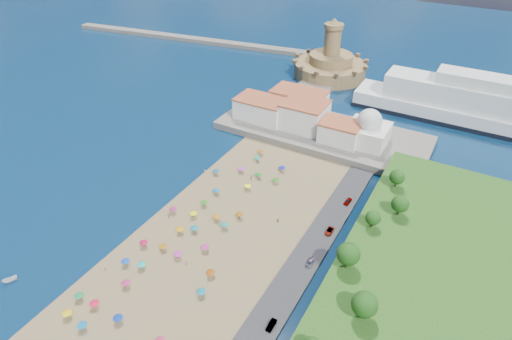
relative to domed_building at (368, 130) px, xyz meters
The scene contains 12 objects.
ground 77.60m from the domed_building, 112.91° to the right, with size 700.00×700.00×0.00m, color #071938.
terrace 21.44m from the domed_building, behind, with size 90.00×36.00×3.00m, color #59544C.
jetty 56.51m from the domed_building, 138.62° to the left, with size 18.00×70.00×2.40m, color #59544C.
breakwater 162.43m from the domed_building, 149.64° to the left, with size 200.00×7.00×2.60m, color #59544C.
waterfront_buildings 33.17m from the domed_building, behind, with size 57.00×29.00×11.00m.
domed_building is the anchor object (origin of this frame).
fortress 79.11m from the domed_building, 122.08° to the left, with size 40.00×40.00×32.40m.
cruise_ship 64.88m from the domed_building, 44.47° to the left, with size 129.60×19.96×28.27m.
beach_parasols 91.29m from the domed_building, 110.09° to the right, with size 32.16×113.39×2.20m.
beachgoers 65.47m from the domed_building, 118.25° to the right, with size 37.76×70.93×1.86m.
parked_cars 70.42m from the domed_building, 85.08° to the right, with size 2.02×70.53×1.36m.
hillside_trees 79.69m from the domed_building, 75.64° to the right, with size 15.00×107.47×8.10m.
Camera 1 is at (64.97, -83.25, 92.56)m, focal length 30.00 mm.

